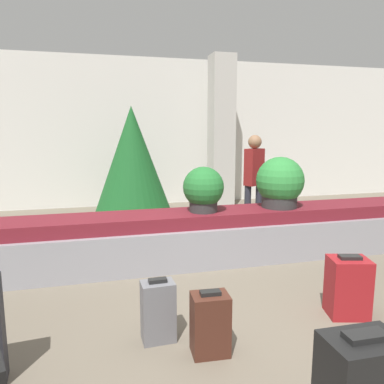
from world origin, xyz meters
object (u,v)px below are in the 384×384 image
(suitcase_4, at_px, (210,324))
(decorated_tree, at_px, (132,159))
(potted_plant_0, at_px, (280,183))
(potted_plant_1, at_px, (203,190))
(suitcase_1, at_px, (348,287))
(pillar, at_px, (221,133))
(suitcase_5, at_px, (158,311))
(traveler_0, at_px, (254,175))

(suitcase_4, xyz_separation_m, decorated_tree, (-0.11, 4.41, 0.90))
(potted_plant_0, height_order, potted_plant_1, potted_plant_0)
(potted_plant_0, bearing_deg, suitcase_1, -96.53)
(suitcase_4, distance_m, potted_plant_0, 2.60)
(pillar, height_order, decorated_tree, pillar)
(suitcase_5, bearing_deg, pillar, 63.88)
(suitcase_4, xyz_separation_m, traveler_0, (1.75, 3.19, 0.69))
(pillar, height_order, suitcase_1, pillar)
(suitcase_1, relative_size, traveler_0, 0.36)
(suitcase_5, height_order, potted_plant_1, potted_plant_1)
(potted_plant_1, xyz_separation_m, traveler_0, (1.24, 1.26, 0.01))
(pillar, distance_m, suitcase_1, 5.16)
(suitcase_1, relative_size, suitcase_4, 1.14)
(potted_plant_1, height_order, traveler_0, traveler_0)
(suitcase_1, xyz_separation_m, decorated_tree, (-1.47, 4.17, 0.86))
(suitcase_4, distance_m, suitcase_5, 0.44)
(suitcase_4, relative_size, potted_plant_0, 0.74)
(suitcase_5, height_order, potted_plant_0, potted_plant_0)
(suitcase_5, distance_m, potted_plant_1, 1.99)
(suitcase_1, distance_m, potted_plant_0, 1.84)
(potted_plant_0, bearing_deg, suitcase_5, -138.75)
(pillar, xyz_separation_m, traveler_0, (-0.12, -2.01, -0.67))
(potted_plant_0, xyz_separation_m, potted_plant_1, (-1.05, -0.01, -0.04))
(potted_plant_0, xyz_separation_m, decorated_tree, (-1.67, 2.47, 0.17))
(suitcase_1, xyz_separation_m, potted_plant_1, (-0.85, 1.69, 0.66))
(potted_plant_1, distance_m, traveler_0, 1.76)
(suitcase_4, bearing_deg, decorated_tree, 95.09)
(suitcase_5, bearing_deg, suitcase_4, -40.74)
(suitcase_4, relative_size, suitcase_5, 0.96)
(suitcase_5, bearing_deg, decorated_tree, 84.82)
(potted_plant_0, distance_m, traveler_0, 1.26)
(pillar, distance_m, traveler_0, 2.12)
(potted_plant_0, relative_size, potted_plant_1, 1.18)
(potted_plant_1, height_order, decorated_tree, decorated_tree)
(suitcase_5, bearing_deg, potted_plant_0, 39.32)
(pillar, relative_size, suitcase_1, 5.71)
(decorated_tree, bearing_deg, potted_plant_0, -55.98)
(suitcase_4, xyz_separation_m, suitcase_5, (-0.34, 0.28, 0.01))
(suitcase_5, xyz_separation_m, traveler_0, (2.09, 2.92, 0.69))
(potted_plant_1, relative_size, decorated_tree, 0.27)
(pillar, bearing_deg, traveler_0, -93.43)
(suitcase_5, relative_size, potted_plant_0, 0.77)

